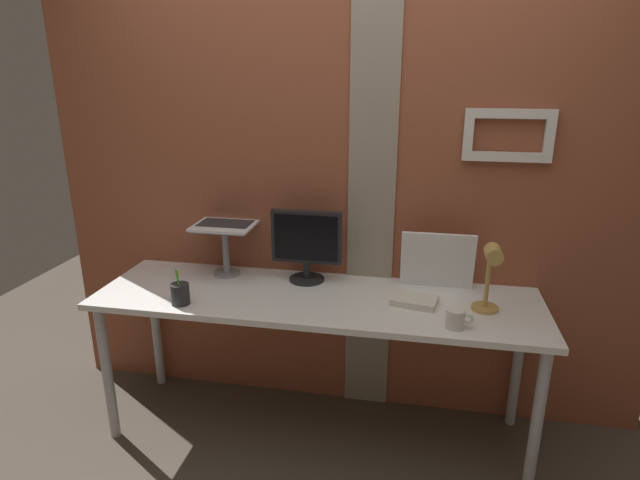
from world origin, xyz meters
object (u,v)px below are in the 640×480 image
monitor (306,242)px  whiteboard_panel (437,260)px  desk_lamp (490,272)px  pen_cup (180,294)px  laptop (229,211)px  coffee_mug (456,319)px

monitor → whiteboard_panel: (0.65, 0.03, -0.06)m
desk_lamp → pen_cup: (-1.37, -0.15, -0.15)m
laptop → desk_lamp: bearing=-13.9°
desk_lamp → pen_cup: bearing=-173.7°
laptop → desk_lamp: (1.30, -0.32, -0.12)m
coffee_mug → whiteboard_panel: bearing=100.0°
laptop → pen_cup: (-0.08, -0.47, -0.27)m
monitor → laptop: size_ratio=1.11×
desk_lamp → whiteboard_panel: bearing=128.7°
desk_lamp → coffee_mug: 0.26m
monitor → desk_lamp: 0.90m
whiteboard_panel → coffee_mug: bearing=-80.0°
monitor → pen_cup: monitor is taller
laptop → coffee_mug: size_ratio=2.92×
laptop → whiteboard_panel: laptop is taller
whiteboard_panel → pen_cup: 1.24m
monitor → desk_lamp: monitor is taller
monitor → coffee_mug: (0.72, -0.39, -0.17)m
laptop → pen_cup: size_ratio=1.88×
coffee_mug → desk_lamp: bearing=47.4°
desk_lamp → pen_cup: size_ratio=1.87×
monitor → desk_lamp: size_ratio=1.11×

